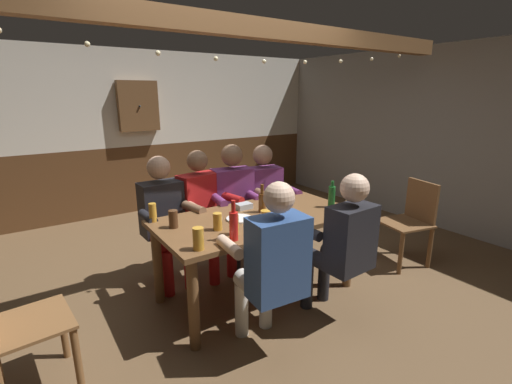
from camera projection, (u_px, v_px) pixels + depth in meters
ground_plane at (249, 287)px, 3.39m from camera, size 7.11×7.11×0.00m
back_wall_upper at (140, 99)px, 5.26m from camera, size 5.93×0.12×1.36m
back_wall_wainscot at (147, 177)px, 5.58m from camera, size 5.93×0.12×1.00m
side_wall_concrete at (443, 139)px, 4.71m from camera, size 0.12×5.69×2.35m
ceiling_beam at (237, 26)px, 2.91m from camera, size 5.34×0.14×0.16m
dining_table at (257, 227)px, 3.11m from camera, size 1.71×0.88×0.74m
person_0 at (165, 215)px, 3.33m from camera, size 0.53×0.52×1.21m
person_1 at (204, 207)px, 3.54m from camera, size 0.58×0.56×1.23m
person_2 at (235, 199)px, 3.74m from camera, size 0.59×0.57×1.25m
person_3 at (265, 196)px, 3.94m from camera, size 0.58×0.57×1.22m
person_4 at (272, 262)px, 2.38m from camera, size 0.54×0.54×1.24m
person_5 at (343, 241)px, 2.75m from camera, size 0.52×0.52×1.20m
chair_empty_near_right at (12, 325)px, 2.06m from camera, size 0.48×0.48×0.88m
chair_empty_near_left at (411, 220)px, 3.77m from camera, size 0.52×0.52×0.88m
table_candle at (295, 217)px, 2.94m from camera, size 0.04×0.04×0.08m
condiment_caddy at (244, 206)px, 3.28m from camera, size 0.14×0.10×0.05m
plate_0 at (239, 219)px, 3.00m from camera, size 0.22×0.22×0.01m
bottle_0 at (262, 202)px, 3.16m from camera, size 0.06×0.06×0.25m
bottle_1 at (277, 199)px, 3.22m from camera, size 0.07×0.07×0.27m
bottle_2 at (234, 225)px, 2.55m from camera, size 0.06×0.06×0.30m
bottle_3 at (332, 196)px, 3.30m from camera, size 0.06×0.06×0.25m
pint_glass_0 at (198, 239)px, 2.41m from camera, size 0.08×0.08×0.16m
pint_glass_1 at (173, 219)px, 2.80m from camera, size 0.07×0.07×0.14m
pint_glass_2 at (266, 217)px, 2.90m from camera, size 0.08×0.08×0.11m
pint_glass_3 at (218, 222)px, 2.76m from camera, size 0.07×0.07×0.14m
pint_glass_4 at (285, 210)px, 3.04m from camera, size 0.08×0.08×0.13m
pint_glass_5 at (153, 213)px, 2.94m from camera, size 0.06×0.06×0.15m
pint_glass_6 at (235, 225)px, 2.67m from camera, size 0.06×0.06×0.15m
pint_glass_7 at (350, 202)px, 3.24m from camera, size 0.08×0.08×0.14m
wall_dart_cabinet at (138, 106)px, 5.15m from camera, size 0.56×0.15×0.70m
string_lights at (241, 53)px, 2.92m from camera, size 4.19×0.04×0.18m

